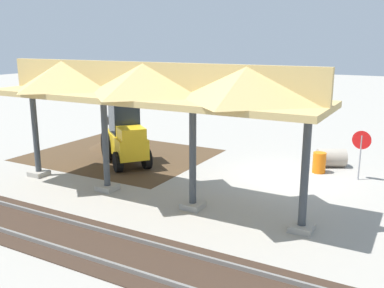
# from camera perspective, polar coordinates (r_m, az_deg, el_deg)

# --- Properties ---
(ground_plane) EXTENTS (120.00, 120.00, 0.00)m
(ground_plane) POSITION_cam_1_polar(r_m,az_deg,el_deg) (18.48, 12.75, -4.38)
(ground_plane) COLOR #9E998E
(dirt_work_zone) EXTENTS (8.51, 7.00, 0.01)m
(dirt_work_zone) POSITION_cam_1_polar(r_m,az_deg,el_deg) (21.81, -9.56, -1.46)
(dirt_work_zone) COLOR #4C3823
(dirt_work_zone) RESTS_ON ground
(platform_canopy) EXTENTS (12.45, 3.20, 4.90)m
(platform_canopy) POSITION_cam_1_polar(r_m,az_deg,el_deg) (14.83, -6.31, 7.98)
(platform_canopy) COLOR #9E998E
(platform_canopy) RESTS_ON ground
(rail_tracks) EXTENTS (60.00, 2.58, 0.15)m
(rail_tracks) POSITION_cam_1_polar(r_m,az_deg,el_deg) (11.05, -0.84, -16.60)
(rail_tracks) COLOR slate
(rail_tracks) RESTS_ON ground
(stop_sign) EXTENTS (0.76, 0.13, 2.06)m
(stop_sign) POSITION_cam_1_polar(r_m,az_deg,el_deg) (18.66, 21.63, -0.13)
(stop_sign) COLOR gray
(stop_sign) RESTS_ON ground
(backhoe) EXTENTS (4.69, 4.07, 2.82)m
(backhoe) POSITION_cam_1_polar(r_m,az_deg,el_deg) (20.06, -8.92, 0.97)
(backhoe) COLOR yellow
(backhoe) RESTS_ON ground
(dirt_mound) EXTENTS (5.32, 5.32, 1.33)m
(dirt_mound) POSITION_cam_1_polar(r_m,az_deg,el_deg) (23.41, -10.30, -0.47)
(dirt_mound) COLOR #4C3823
(dirt_mound) RESTS_ON ground
(concrete_pipe) EXTENTS (1.49, 1.32, 0.83)m
(concrete_pipe) POSITION_cam_1_polar(r_m,az_deg,el_deg) (20.48, 18.06, -1.74)
(concrete_pipe) COLOR #9E9384
(concrete_pipe) RESTS_ON ground
(traffic_barrel) EXTENTS (0.56, 0.56, 0.90)m
(traffic_barrel) POSITION_cam_1_polar(r_m,az_deg,el_deg) (19.37, 16.60, -2.39)
(traffic_barrel) COLOR orange
(traffic_barrel) RESTS_ON ground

